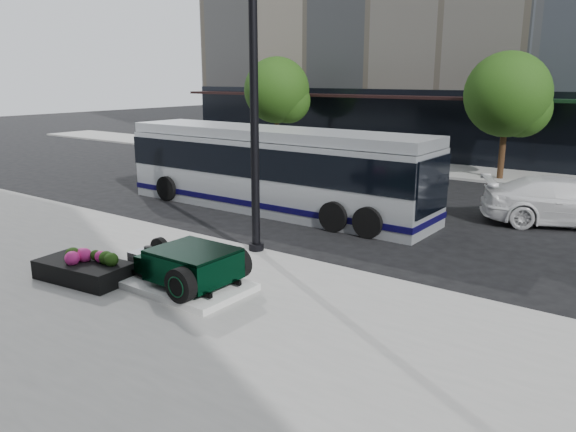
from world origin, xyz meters
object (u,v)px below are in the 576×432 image
Objects in this scene: hot_rod at (187,264)px; flower_planter at (83,269)px; transit_bus at (273,169)px; white_sedan at (567,202)px; lamppost at (254,122)px.

hot_rod reaches higher than flower_planter.
transit_bus reaches higher than hot_rod.
hot_rod is at bearing -65.39° from transit_bus.
flower_planter is 14.82m from white_sedan.
lamppost is 3.18× the size of flower_planter.
lamppost is at bearing 100.80° from hot_rod.
lamppost reaches higher than hot_rod.
flower_planter is 0.44× the size of white_sedan.
hot_rod is 0.43× the size of lamppost.
hot_rod is 1.37× the size of flower_planter.
white_sedan reaches higher than hot_rod.
lamppost is 1.41× the size of white_sedan.
hot_rod is 0.27× the size of transit_bus.
lamppost is 5.75m from transit_bus.
flower_planter is (-2.36, -1.03, -0.31)m from hot_rod.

